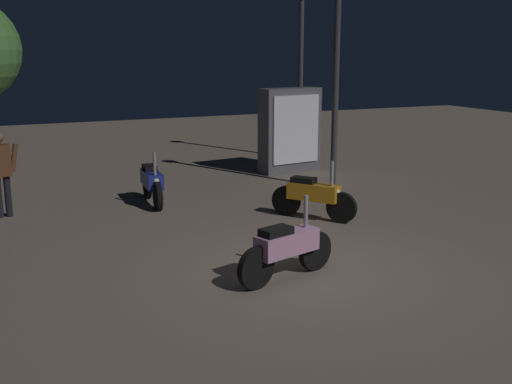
{
  "coord_description": "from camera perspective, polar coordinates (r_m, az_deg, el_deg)",
  "views": [
    {
      "loc": [
        -4.19,
        -7.28,
        3.04
      ],
      "look_at": [
        -0.5,
        0.82,
        1.0
      ],
      "focal_mm": 43.84,
      "sensor_mm": 36.0,
      "label": 1
    }
  ],
  "objects": [
    {
      "name": "person_rider_beside",
      "position": [
        12.31,
        -22.27,
        2.14
      ],
      "size": [
        0.66,
        0.26,
        1.6
      ],
      "rotation": [
        0.0,
        0.0,
        4.78
      ],
      "color": "black",
      "rests_on": "ground_plane"
    },
    {
      "name": "streetlamp_near",
      "position": [
        13.75,
        7.38,
        13.21
      ],
      "size": [
        0.36,
        0.36,
        4.93
      ],
      "color": "#38383D",
      "rests_on": "ground_plane"
    },
    {
      "name": "kiosk_billboard",
      "position": [
        15.76,
        3.13,
        5.64
      ],
      "size": [
        1.65,
        0.73,
        2.1
      ],
      "rotation": [
        0.0,
        0.0,
        3.28
      ],
      "color": "#595960",
      "rests_on": "ground_plane"
    },
    {
      "name": "motorcycle_blue_parked_left",
      "position": [
        12.65,
        -9.48,
        0.86
      ],
      "size": [
        0.37,
        1.66,
        1.11
      ],
      "rotation": [
        0.0,
        0.0,
        4.64
      ],
      "color": "black",
      "rests_on": "ground_plane"
    },
    {
      "name": "motorcycle_orange_parked_right",
      "position": [
        11.41,
        5.24,
        -0.33
      ],
      "size": [
        1.07,
        1.39,
        1.11
      ],
      "rotation": [
        0.0,
        0.0,
        5.35
      ],
      "color": "black",
      "rests_on": "ground_plane"
    },
    {
      "name": "ground_plane",
      "position": [
        8.93,
        5.13,
        -7.05
      ],
      "size": [
        40.0,
        40.0,
        0.0
      ],
      "primitive_type": "plane",
      "color": "#756656"
    },
    {
      "name": "streetlamp_far",
      "position": [
        17.64,
        4.12,
        12.75
      ],
      "size": [
        0.36,
        0.36,
        4.68
      ],
      "color": "#38383D",
      "rests_on": "ground_plane"
    },
    {
      "name": "motorcycle_pink_foreground",
      "position": [
        8.42,
        2.81,
        -5.12
      ],
      "size": [
        1.62,
        0.57,
        1.11
      ],
      "rotation": [
        0.0,
        0.0,
        0.29
      ],
      "color": "black",
      "rests_on": "ground_plane"
    }
  ]
}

